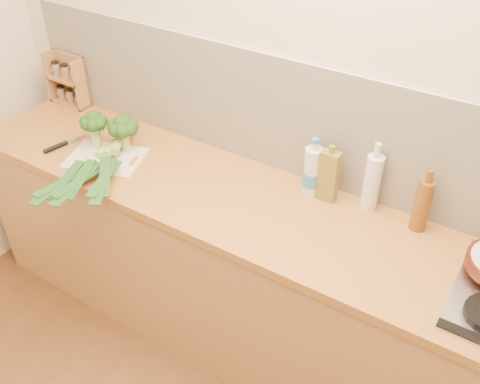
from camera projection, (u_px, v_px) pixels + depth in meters
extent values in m
plane|color=beige|center=(317.00, 97.00, 2.19)|extent=(3.50, 0.00, 3.50)
cube|color=silver|center=(313.00, 126.00, 2.26)|extent=(3.20, 0.02, 0.54)
cube|color=#A57644|center=(273.00, 290.00, 2.51)|extent=(3.20, 0.60, 0.86)
cube|color=#AF6F33|center=(277.00, 216.00, 2.24)|extent=(3.20, 0.62, 0.04)
cube|color=beige|center=(106.00, 158.00, 2.54)|extent=(0.41, 0.35, 0.01)
cylinder|color=#ACC673|center=(96.00, 138.00, 2.59)|extent=(0.05, 0.05, 0.10)
sphere|color=#193A0F|center=(93.00, 119.00, 2.53)|extent=(0.08, 0.08, 0.08)
sphere|color=#193A0F|center=(99.00, 124.00, 2.52)|extent=(0.06, 0.06, 0.06)
sphere|color=#193A0F|center=(101.00, 121.00, 2.55)|extent=(0.06, 0.06, 0.06)
sphere|color=#193A0F|center=(98.00, 118.00, 2.56)|extent=(0.06, 0.06, 0.06)
sphere|color=#193A0F|center=(91.00, 119.00, 2.56)|extent=(0.06, 0.06, 0.06)
sphere|color=#193A0F|center=(86.00, 121.00, 2.54)|extent=(0.06, 0.06, 0.06)
sphere|color=#193A0F|center=(87.00, 125.00, 2.51)|extent=(0.06, 0.06, 0.06)
sphere|color=#193A0F|center=(93.00, 126.00, 2.51)|extent=(0.06, 0.06, 0.06)
cylinder|color=#ACC673|center=(125.00, 142.00, 2.57)|extent=(0.04, 0.04, 0.09)
sphere|color=#193A0F|center=(122.00, 124.00, 2.51)|extent=(0.09, 0.09, 0.09)
sphere|color=#193A0F|center=(130.00, 129.00, 2.50)|extent=(0.07, 0.07, 0.07)
sphere|color=#193A0F|center=(132.00, 125.00, 2.53)|extent=(0.07, 0.07, 0.07)
sphere|color=#193A0F|center=(127.00, 123.00, 2.55)|extent=(0.07, 0.07, 0.07)
sphere|color=#193A0F|center=(119.00, 123.00, 2.54)|extent=(0.07, 0.07, 0.07)
sphere|color=#193A0F|center=(114.00, 126.00, 2.52)|extent=(0.07, 0.07, 0.07)
sphere|color=#193A0F|center=(115.00, 130.00, 2.49)|extent=(0.07, 0.07, 0.07)
sphere|color=#193A0F|center=(122.00, 131.00, 2.48)|extent=(0.07, 0.07, 0.07)
cylinder|color=white|center=(128.00, 133.00, 2.68)|extent=(0.05, 0.14, 0.04)
cylinder|color=#95B45A|center=(110.00, 147.00, 2.57)|extent=(0.06, 0.18, 0.04)
cube|color=#1B4A1A|center=(64.00, 181.00, 2.34)|extent=(0.07, 0.30, 0.02)
cube|color=#1B4A1A|center=(61.00, 183.00, 2.33)|extent=(0.08, 0.34, 0.01)
cube|color=#1B4A1A|center=(65.00, 180.00, 2.35)|extent=(0.13, 0.28, 0.02)
cylinder|color=white|center=(125.00, 136.00, 2.62)|extent=(0.06, 0.11, 0.04)
cylinder|color=#95B45A|center=(113.00, 148.00, 2.53)|extent=(0.07, 0.14, 0.04)
cube|color=#1B4A1A|center=(79.00, 181.00, 2.32)|extent=(0.06, 0.30, 0.02)
cube|color=#1B4A1A|center=(77.00, 183.00, 2.30)|extent=(0.12, 0.34, 0.01)
cube|color=#1B4A1A|center=(81.00, 179.00, 2.32)|extent=(0.16, 0.27, 0.02)
cylinder|color=white|center=(121.00, 133.00, 2.60)|extent=(0.09, 0.10, 0.04)
cylinder|color=#95B45A|center=(117.00, 145.00, 2.52)|extent=(0.10, 0.13, 0.04)
cube|color=#1B4A1A|center=(104.00, 178.00, 2.30)|extent=(0.15, 0.30, 0.02)
cube|color=#1B4A1A|center=(103.00, 181.00, 2.28)|extent=(0.22, 0.32, 0.01)
cube|color=#1B4A1A|center=(105.00, 176.00, 2.31)|extent=(0.22, 0.23, 0.02)
cube|color=silver|center=(84.00, 137.00, 2.71)|extent=(0.08, 0.19, 0.00)
cylinder|color=black|center=(56.00, 147.00, 2.61)|extent=(0.05, 0.13, 0.02)
cube|color=#AB6E49|center=(72.00, 78.00, 2.94)|extent=(0.24, 0.01, 0.28)
cube|color=#AB6E49|center=(72.00, 103.00, 3.00)|extent=(0.24, 0.09, 0.01)
cube|color=#AB6E49|center=(67.00, 79.00, 2.91)|extent=(0.24, 0.09, 0.01)
cube|color=#AB6E49|center=(53.00, 76.00, 2.97)|extent=(0.01, 0.09, 0.28)
cube|color=#AB6E49|center=(82.00, 85.00, 2.87)|extent=(0.01, 0.09, 0.28)
cylinder|color=gray|center=(61.00, 93.00, 3.01)|extent=(0.04, 0.04, 0.07)
cylinder|color=gray|center=(70.00, 96.00, 2.98)|extent=(0.04, 0.04, 0.07)
cylinder|color=gray|center=(79.00, 99.00, 2.94)|extent=(0.04, 0.04, 0.07)
cylinder|color=gray|center=(56.00, 69.00, 2.92)|extent=(0.04, 0.04, 0.07)
cylinder|color=gray|center=(65.00, 72.00, 2.89)|extent=(0.04, 0.04, 0.07)
cylinder|color=gray|center=(75.00, 75.00, 2.86)|extent=(0.04, 0.04, 0.07)
cube|color=olive|center=(329.00, 176.00, 2.23)|extent=(0.08, 0.05, 0.23)
cylinder|color=olive|center=(332.00, 149.00, 2.15)|extent=(0.02, 0.02, 0.03)
cylinder|color=silver|center=(372.00, 183.00, 2.17)|extent=(0.07, 0.07, 0.25)
cylinder|color=silver|center=(378.00, 150.00, 2.08)|extent=(0.03, 0.03, 0.06)
cylinder|color=brown|center=(422.00, 205.00, 2.08)|extent=(0.06, 0.06, 0.23)
cylinder|color=brown|center=(430.00, 176.00, 1.99)|extent=(0.03, 0.03, 0.05)
cylinder|color=silver|center=(312.00, 172.00, 2.26)|extent=(0.08, 0.08, 0.22)
cylinder|color=silver|center=(315.00, 146.00, 2.19)|extent=(0.03, 0.03, 0.03)
cylinder|color=#3877D3|center=(312.00, 178.00, 2.28)|extent=(0.08, 0.08, 0.07)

